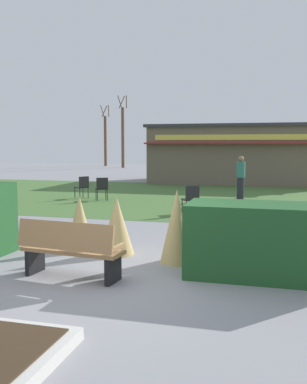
{
  "coord_description": "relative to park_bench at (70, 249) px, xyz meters",
  "views": [
    {
      "loc": [
        2.42,
        -6.28,
        2.15
      ],
      "look_at": [
        -0.26,
        3.63,
        1.03
      ],
      "focal_mm": 41.24,
      "sensor_mm": 36.0,
      "label": 1
    }
  ],
  "objects": [
    {
      "name": "ground_plane",
      "position": [
        0.66,
        -0.02,
        -0.48
      ],
      "size": [
        80.0,
        80.0,
        0.0
      ],
      "primitive_type": "plane",
      "color": "gray"
    },
    {
      "name": "lawn_patch",
      "position": [
        0.66,
        11.37,
        -0.48
      ],
      "size": [
        36.0,
        12.0,
        0.01
      ],
      "primitive_type": "cube",
      "color": "#446B33",
      "rests_on": "ground_plane"
    },
    {
      "name": "park_bench",
      "position": [
        0.0,
        0.0,
        0.0
      ],
      "size": [
        1.75,
        0.71,
        0.95
      ],
      "color": "#9E7547",
      "rests_on": "ground_plane"
    },
    {
      "name": "hedge_right",
      "position": [
        2.97,
        0.92,
        0.12
      ],
      "size": [
        2.45,
        1.1,
        1.19
      ],
      "primitive_type": "cube",
      "color": "#1E4C23",
      "rests_on": "ground_plane"
    },
    {
      "name": "ornamental_grass_behind_left",
      "position": [
        -0.65,
        1.79,
        0.08
      ],
      "size": [
        0.58,
        0.58,
        1.12
      ],
      "primitive_type": "cone",
      "color": "tan",
      "rests_on": "ground_plane"
    },
    {
      "name": "ornamental_grass_behind_right",
      "position": [
        0.18,
        1.7,
        0.09
      ],
      "size": [
        0.67,
        0.67,
        1.13
      ],
      "primitive_type": "cone",
      "color": "tan",
      "rests_on": "ground_plane"
    },
    {
      "name": "ornamental_grass_behind_center",
      "position": [
        1.44,
        1.4,
        0.19
      ],
      "size": [
        0.6,
        0.6,
        1.34
      ],
      "primitive_type": "cone",
      "color": "tan",
      "rests_on": "ground_plane"
    },
    {
      "name": "food_kiosk",
      "position": [
        1.41,
        18.97,
        1.14
      ],
      "size": [
        10.11,
        5.28,
        3.21
      ],
      "color": "#6B5B4C",
      "rests_on": "ground_plane"
    },
    {
      "name": "cafe_chair_west",
      "position": [
        -3.19,
        9.33,
        0.05
      ],
      "size": [
        0.6,
        0.6,
        0.89
      ],
      "color": "black",
      "rests_on": "ground_plane"
    },
    {
      "name": "cafe_chair_east",
      "position": [
        -4.15,
        9.69,
        0.05
      ],
      "size": [
        0.61,
        0.61,
        0.89
      ],
      "color": "black",
      "rests_on": "ground_plane"
    },
    {
      "name": "cafe_chair_north",
      "position": [
        0.7,
        6.95,
        0.05
      ],
      "size": [
        0.6,
        0.6,
        0.89
      ],
      "color": "black",
      "rests_on": "ground_plane"
    },
    {
      "name": "person_strolling",
      "position": [
        1.89,
        11.27,
        0.38
      ],
      "size": [
        0.34,
        0.34,
        1.69
      ],
      "rotation": [
        0.0,
        0.0,
        2.32
      ],
      "color": "#23232D",
      "rests_on": "ground_plane"
    },
    {
      "name": "parked_car_west_slot",
      "position": [
        -1.94,
        27.92,
        0.16
      ],
      "size": [
        4.2,
        2.07,
        1.2
      ],
      "color": "black",
      "rests_on": "ground_plane"
    },
    {
      "name": "parked_car_center_slot",
      "position": [
        3.29,
        27.92,
        0.16
      ],
      "size": [
        4.35,
        2.36,
        1.2
      ],
      "color": "maroon",
      "rests_on": "ground_plane"
    },
    {
      "name": "tree_left_bg",
      "position": [
        -10.23,
        32.19,
        2.43
      ],
      "size": [
        0.91,
        0.96,
        6.54
      ],
      "color": "brown",
      "rests_on": "ground_plane"
    },
    {
      "name": "tree_right_bg",
      "position": [
        -13.05,
        35.04,
        2.15
      ],
      "size": [
        0.91,
        0.96,
        5.98
      ],
      "color": "brown",
      "rests_on": "ground_plane"
    }
  ]
}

